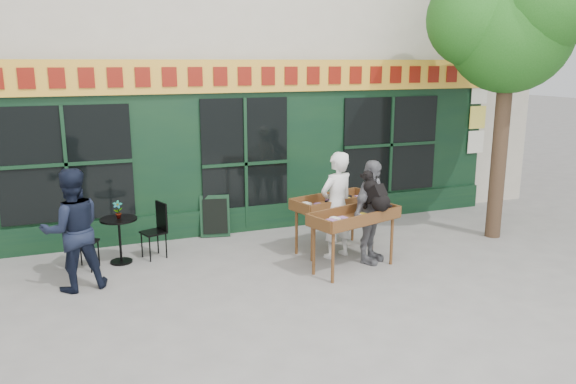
% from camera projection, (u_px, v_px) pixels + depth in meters
% --- Properties ---
extents(ground, '(80.00, 80.00, 0.00)m').
position_uv_depth(ground, '(289.00, 271.00, 8.97)').
color(ground, slate).
rests_on(ground, ground).
extents(street_tree, '(3.05, 2.90, 5.60)m').
position_uv_depth(street_tree, '(511.00, 12.00, 9.88)').
color(street_tree, '#382619').
rests_on(street_tree, ground).
extents(book_cart_center, '(1.62, 1.03, 0.99)m').
position_uv_depth(book_cart_center, '(354.00, 220.00, 8.85)').
color(book_cart_center, brown).
rests_on(book_cart_center, ground).
extents(dog, '(0.50, 0.67, 0.60)m').
position_uv_depth(dog, '(376.00, 190.00, 8.82)').
color(dog, black).
rests_on(dog, book_cart_center).
extents(woman, '(0.76, 0.61, 1.82)m').
position_uv_depth(woman, '(337.00, 205.00, 9.42)').
color(woman, silver).
rests_on(woman, ground).
extents(book_cart_right, '(1.61, 0.98, 0.99)m').
position_uv_depth(book_cart_right, '(334.00, 205.00, 9.77)').
color(book_cart_right, brown).
rests_on(book_cart_right, ground).
extents(man_right, '(1.07, 0.92, 1.72)m').
position_uv_depth(man_right, '(370.00, 212.00, 9.18)').
color(man_right, slate).
rests_on(man_right, ground).
extents(bistro_table, '(0.60, 0.60, 0.76)m').
position_uv_depth(bistro_table, '(119.00, 231.00, 9.21)').
color(bistro_table, black).
rests_on(bistro_table, ground).
extents(bistro_chair_left, '(0.49, 0.48, 0.95)m').
position_uv_depth(bistro_chair_left, '(79.00, 236.00, 8.93)').
color(bistro_chair_left, black).
rests_on(bistro_chair_left, ground).
extents(bistro_chair_right, '(0.46, 0.46, 0.95)m').
position_uv_depth(bistro_chair_right, '(158.00, 225.00, 9.50)').
color(bistro_chair_right, black).
rests_on(bistro_chair_right, ground).
extents(potted_plant, '(0.17, 0.13, 0.30)m').
position_uv_depth(potted_plant, '(118.00, 210.00, 9.13)').
color(potted_plant, gray).
rests_on(potted_plant, bistro_table).
extents(man_left, '(0.97, 0.81, 1.80)m').
position_uv_depth(man_left, '(72.00, 230.00, 8.07)').
color(man_left, black).
rests_on(man_left, ground).
extents(chalkboard, '(0.59, 0.30, 0.79)m').
position_uv_depth(chalkboard, '(215.00, 216.00, 10.64)').
color(chalkboard, black).
rests_on(chalkboard, ground).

